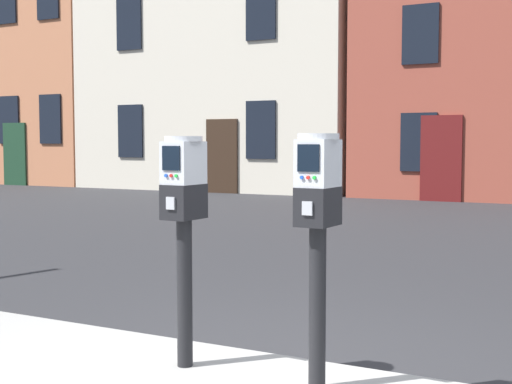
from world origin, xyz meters
The scene contains 4 objects.
parking_meter_near_kerb centered at (-0.53, -0.25, 1.06)m, with size 0.23×0.26×1.33m.
parking_meter_twin_adjacent centered at (0.30, -0.25, 1.06)m, with size 0.23×0.26×1.34m.
townhouse_green_painted centered at (-17.50, 16.64, 6.01)m, with size 7.46×6.34×12.01m.
townhouse_grey_stucco centered at (-9.24, 16.18, 4.87)m, with size 8.92×5.44×9.73m.
Camera 1 is at (1.65, -3.56, 1.44)m, focal length 48.66 mm.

